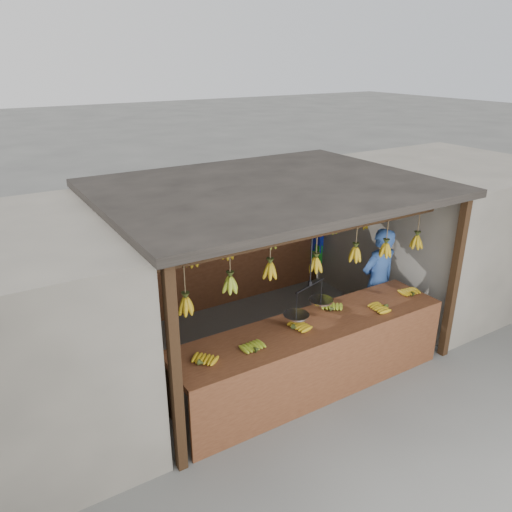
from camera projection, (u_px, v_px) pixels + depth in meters
ground at (267, 345)px, 7.29m from camera, size 80.00×80.00×0.00m
stall at (255, 210)px, 6.81m from camera, size 4.30×3.30×2.40m
neighbor_right at (443, 229)px, 8.61m from camera, size 3.00×3.00×2.30m
counter at (319, 343)px, 6.02m from camera, size 3.66×0.83×0.96m
hanging_bananas at (268, 241)px, 6.68m from camera, size 3.60×2.25×0.40m
balance_scale at (309, 304)px, 6.06m from camera, size 0.79×0.45×0.94m
vendor at (378, 282)px, 7.34m from camera, size 0.61×0.41×1.67m
bag_bundles at (318, 232)px, 8.93m from camera, size 0.08×0.26×1.19m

